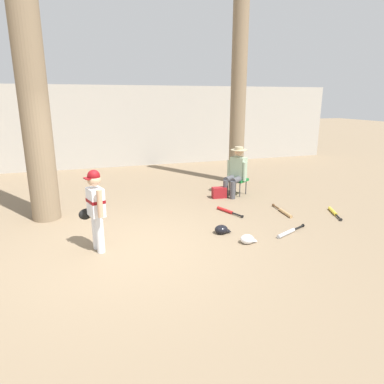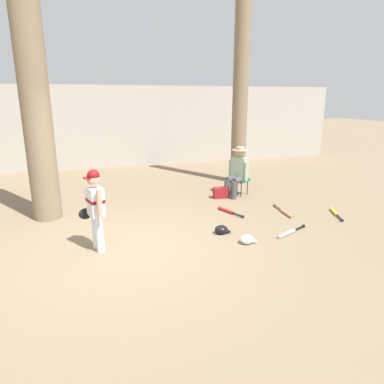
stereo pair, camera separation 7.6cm
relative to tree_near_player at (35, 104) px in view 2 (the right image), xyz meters
name	(u,v)px [view 2 (the right image)]	position (x,y,z in m)	size (l,w,h in m)	color
ground_plane	(129,250)	(1.34, -2.04, -2.23)	(60.00, 60.00, 0.00)	#7F6B51
concrete_back_wall	(99,127)	(1.34, 5.20, -0.84)	(18.00, 0.36, 2.77)	#ADA89E
tree_near_player	(35,104)	(0.00, 0.00, 0.00)	(0.76, 0.76, 5.19)	#7F6B51
tree_behind_spectator	(241,87)	(4.96, 1.70, 0.39)	(0.71, 0.71, 6.00)	#7F6B51
young_ballplayer	(95,205)	(0.88, -1.87, -1.48)	(0.43, 0.57, 1.31)	white
folding_stool	(239,181)	(4.41, 0.41, -1.86)	(0.55, 0.55, 0.41)	#196B2D
seated_spectator	(238,170)	(4.33, 0.36, -1.59)	(0.65, 0.59, 1.20)	#47474C
handbag_beside_stool	(220,193)	(3.86, 0.28, -2.10)	(0.34, 0.18, 0.26)	maroon
bat_wood_tan	(285,212)	(4.69, -1.24, -2.19)	(0.14, 0.83, 0.07)	tan
bat_aluminum_silver	(288,233)	(4.13, -2.24, -2.19)	(0.78, 0.40, 0.07)	#B7BCC6
bat_yellow_trainer	(335,213)	(5.68, -1.57, -2.19)	(0.35, 0.72, 0.07)	yellow
bat_red_barrel	(228,211)	(3.59, -0.79, -2.19)	(0.31, 0.72, 0.07)	red
batting_helmet_black	(221,230)	(3.02, -1.84, -2.16)	(0.28, 0.22, 0.16)	black
batting_helmet_white	(247,239)	(3.26, -2.37, -2.16)	(0.27, 0.21, 0.16)	silver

